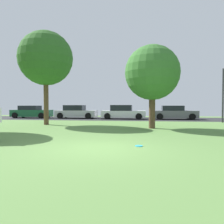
% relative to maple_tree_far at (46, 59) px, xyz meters
% --- Properties ---
extents(ground_plane, '(44.00, 44.00, 0.00)m').
position_rel_maple_tree_far_xyz_m(ground_plane, '(5.57, -8.28, -4.91)').
color(ground_plane, '#5B8442').
extents(road_strip, '(44.00, 6.40, 0.01)m').
position_rel_maple_tree_far_xyz_m(road_strip, '(5.57, 7.72, -4.90)').
color(road_strip, '#28282B').
rests_on(road_strip, ground_plane).
extents(maple_tree_far, '(4.00, 4.00, 6.93)m').
position_rel_maple_tree_far_xyz_m(maple_tree_far, '(0.00, 0.00, 0.00)').
color(maple_tree_far, brown).
rests_on(maple_tree_far, ground_plane).
extents(oak_tree_center, '(3.45, 3.45, 5.23)m').
position_rel_maple_tree_far_xyz_m(oak_tree_center, '(7.72, -1.49, -1.42)').
color(oak_tree_center, brown).
rests_on(oak_tree_center, ground_plane).
extents(frisbee_disc, '(0.27, 0.27, 0.03)m').
position_rel_maple_tree_far_xyz_m(frisbee_disc, '(7.00, -7.69, -4.89)').
color(frisbee_disc, '#2DB2E0').
rests_on(frisbee_disc, ground_plane).
extents(parked_car_green, '(4.39, 1.94, 1.39)m').
position_rel_maple_tree_far_xyz_m(parked_car_green, '(-5.29, 7.78, -4.26)').
color(parked_car_green, '#195633').
rests_on(parked_car_green, ground_plane).
extents(parked_car_silver, '(4.39, 2.07, 1.44)m').
position_rel_maple_tree_far_xyz_m(parked_car_silver, '(-0.10, 7.79, -4.25)').
color(parked_car_silver, '#B7B7BC').
rests_on(parked_car_silver, ground_plane).
extents(parked_car_white, '(4.55, 2.08, 1.46)m').
position_rel_maple_tree_far_xyz_m(parked_car_white, '(5.10, 7.46, -4.25)').
color(parked_car_white, white).
rests_on(parked_car_white, ground_plane).
extents(parked_car_grey, '(4.41, 2.09, 1.40)m').
position_rel_maple_tree_far_xyz_m(parked_car_grey, '(10.32, 7.54, -4.26)').
color(parked_car_grey, slate).
rests_on(parked_car_grey, ground_plane).
extents(street_lamp_post, '(0.14, 0.14, 4.50)m').
position_rel_maple_tree_far_xyz_m(street_lamp_post, '(13.76, 3.92, -2.66)').
color(street_lamp_post, '#2D2D33').
rests_on(street_lamp_post, ground_plane).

